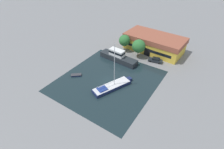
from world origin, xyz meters
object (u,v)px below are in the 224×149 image
Objects in this scene: sailboat_moored at (112,86)px; small_dinghy at (76,75)px; motor_cruiser at (118,57)px; quay_tree_by_water at (124,40)px; quay_tree_near_building at (139,46)px; parked_car at (155,60)px; warehouse_building at (154,43)px.

small_dinghy is at bearing -150.80° from sailboat_moored.
quay_tree_by_water is at bearing 17.58° from motor_cruiser.
sailboat_moored is 14.98m from motor_cruiser.
quay_tree_near_building is 6.63m from quay_tree_by_water.
parked_car is at bearing -4.19° from quay_tree_by_water.
motor_cruiser is at bearing -114.16° from warehouse_building.
small_dinghy is (-17.34, -21.15, -0.54)m from parked_car.
motor_cruiser is at bearing -128.79° from quay_tree_near_building.
small_dinghy is (-12.43, -1.38, -0.34)m from sailboat_moored.
small_dinghy is at bearing -111.33° from warehouse_building.
parked_car is 0.35× the size of motor_cruiser.
quay_tree_by_water is at bearing 128.41° from small_dinghy.
quay_tree_near_building reaches higher than quay_tree_by_water.
quay_tree_near_building is at bearing -11.53° from quay_tree_by_water.
motor_cruiser is (-6.47, 13.48, 0.88)m from sailboat_moored.
parked_car is 0.36× the size of sailboat_moored.
quay_tree_by_water reaches higher than motor_cruiser.
warehouse_building is 1.63× the size of sailboat_moored.
quay_tree_by_water is (-6.50, 1.33, -0.04)m from quay_tree_near_building.
sailboat_moored reaches higher than quay_tree_near_building.
sailboat_moored reaches higher than parked_car.
parked_car is 13.02m from motor_cruiser.
quay_tree_near_building is at bearing 83.33° from parked_car.
quay_tree_by_water is 1.99× the size of small_dinghy.
quay_tree_by_water is 22.87m from small_dinghy.
small_dinghy is at bearing -117.28° from quay_tree_near_building.
parked_car is at bearing 3.16° from quay_tree_near_building.
motor_cruiser reaches higher than small_dinghy.
motor_cruiser is 4.41× the size of small_dinghy.
warehouse_building is 15.93m from motor_cruiser.
motor_cruiser is 16.06m from small_dinghy.
small_dinghy is (-5.96, -14.86, -1.22)m from motor_cruiser.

